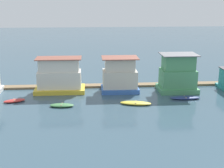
{
  "coord_description": "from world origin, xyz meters",
  "views": [
    {
      "loc": [
        -3.07,
        -44.3,
        13.67
      ],
      "look_at": [
        0.0,
        -1.0,
        1.4
      ],
      "focal_mm": 50.0,
      "sensor_mm": 36.0,
      "label": 1
    }
  ],
  "objects_px": {
    "houseboat_yellow": "(60,77)",
    "dinghy_green": "(62,105)",
    "houseboat_blue": "(120,76)",
    "dinghy_navy": "(185,98)",
    "houseboat_green": "(178,75)",
    "dinghy_yellow": "(136,103)",
    "dinghy_red": "(14,101)"
  },
  "relations": [
    {
      "from": "houseboat_green",
      "to": "dinghy_red",
      "type": "bearing_deg",
      "value": -171.51
    },
    {
      "from": "dinghy_red",
      "to": "dinghy_green",
      "type": "relative_size",
      "value": 0.95
    },
    {
      "from": "houseboat_green",
      "to": "dinghy_yellow",
      "type": "relative_size",
      "value": 1.32
    },
    {
      "from": "dinghy_navy",
      "to": "houseboat_yellow",
      "type": "bearing_deg",
      "value": 164.5
    },
    {
      "from": "dinghy_green",
      "to": "dinghy_yellow",
      "type": "relative_size",
      "value": 0.74
    },
    {
      "from": "houseboat_yellow",
      "to": "dinghy_yellow",
      "type": "bearing_deg",
      "value": -32.22
    },
    {
      "from": "dinghy_green",
      "to": "dinghy_yellow",
      "type": "bearing_deg",
      "value": 1.01
    },
    {
      "from": "dinghy_navy",
      "to": "houseboat_blue",
      "type": "bearing_deg",
      "value": 153.08
    },
    {
      "from": "dinghy_navy",
      "to": "dinghy_red",
      "type": "bearing_deg",
      "value": 178.94
    },
    {
      "from": "houseboat_yellow",
      "to": "dinghy_green",
      "type": "bearing_deg",
      "value": -83.18
    },
    {
      "from": "houseboat_green",
      "to": "dinghy_red",
      "type": "distance_m",
      "value": 23.46
    },
    {
      "from": "dinghy_yellow",
      "to": "dinghy_green",
      "type": "bearing_deg",
      "value": -178.99
    },
    {
      "from": "dinghy_green",
      "to": "houseboat_blue",
      "type": "bearing_deg",
      "value": 37.83
    },
    {
      "from": "houseboat_yellow",
      "to": "dinghy_green",
      "type": "relative_size",
      "value": 2.3
    },
    {
      "from": "houseboat_blue",
      "to": "dinghy_yellow",
      "type": "relative_size",
      "value": 1.28
    },
    {
      "from": "houseboat_green",
      "to": "dinghy_green",
      "type": "height_order",
      "value": "houseboat_green"
    },
    {
      "from": "dinghy_red",
      "to": "dinghy_green",
      "type": "height_order",
      "value": "dinghy_green"
    },
    {
      "from": "houseboat_blue",
      "to": "dinghy_red",
      "type": "bearing_deg",
      "value": -164.8
    },
    {
      "from": "houseboat_yellow",
      "to": "houseboat_green",
      "type": "bearing_deg",
      "value": -3.19
    },
    {
      "from": "dinghy_green",
      "to": "dinghy_navy",
      "type": "distance_m",
      "value": 16.78
    },
    {
      "from": "houseboat_blue",
      "to": "dinghy_navy",
      "type": "distance_m",
      "value": 9.9
    },
    {
      "from": "houseboat_green",
      "to": "dinghy_green",
      "type": "bearing_deg",
      "value": -160.9
    },
    {
      "from": "dinghy_navy",
      "to": "dinghy_yellow",
      "type": "bearing_deg",
      "value": -166.53
    },
    {
      "from": "dinghy_green",
      "to": "dinghy_yellow",
      "type": "distance_m",
      "value": 9.58
    },
    {
      "from": "houseboat_blue",
      "to": "houseboat_green",
      "type": "xyz_separation_m",
      "value": [
        8.54,
        -0.5,
        0.23
      ]
    },
    {
      "from": "houseboat_green",
      "to": "dinghy_green",
      "type": "relative_size",
      "value": 1.78
    },
    {
      "from": "houseboat_yellow",
      "to": "dinghy_green",
      "type": "xyz_separation_m",
      "value": [
        0.8,
        -6.71,
        -2.06
      ]
    },
    {
      "from": "houseboat_green",
      "to": "dinghy_green",
      "type": "xyz_separation_m",
      "value": [
        -16.58,
        -5.74,
        -2.33
      ]
    },
    {
      "from": "dinghy_green",
      "to": "dinghy_yellow",
      "type": "xyz_separation_m",
      "value": [
        9.58,
        0.17,
        0.0
      ]
    },
    {
      "from": "houseboat_green",
      "to": "houseboat_yellow",
      "type": "bearing_deg",
      "value": 176.81
    },
    {
      "from": "dinghy_red",
      "to": "houseboat_blue",
      "type": "bearing_deg",
      "value": 15.2
    },
    {
      "from": "dinghy_navy",
      "to": "dinghy_green",
      "type": "bearing_deg",
      "value": -173.61
    }
  ]
}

